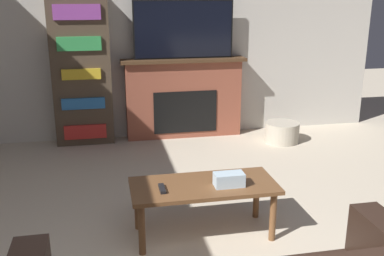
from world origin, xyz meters
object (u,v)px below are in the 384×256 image
(coffee_table, at_px, (204,191))
(storage_basket, at_px, (282,132))
(tv, at_px, (184,30))
(bookshelf, at_px, (82,72))
(fireplace, at_px, (184,98))

(coffee_table, bearing_deg, storage_basket, 53.94)
(tv, bearing_deg, bookshelf, -179.89)
(storage_basket, bearing_deg, tv, 157.99)
(fireplace, distance_m, storage_basket, 1.31)
(bookshelf, bearing_deg, tv, 0.11)
(coffee_table, bearing_deg, fireplace, 83.07)
(bookshelf, bearing_deg, coffee_table, -69.14)
(coffee_table, height_order, bookshelf, bookshelf)
(coffee_table, bearing_deg, bookshelf, 110.86)
(coffee_table, height_order, storage_basket, coffee_table)
(fireplace, relative_size, tv, 1.27)
(tv, bearing_deg, storage_basket, -22.01)
(fireplace, relative_size, bookshelf, 0.89)
(fireplace, height_order, bookshelf, bookshelf)
(fireplace, bearing_deg, tv, -90.00)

